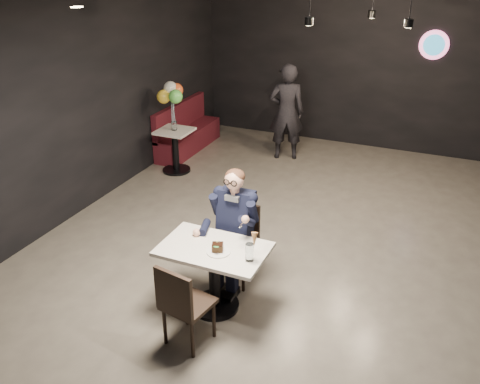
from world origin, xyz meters
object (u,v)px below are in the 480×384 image
at_px(chair_far, 236,246).
at_px(booth_bench, 188,127).
at_px(sundae_glass, 249,252).
at_px(side_table, 176,152).
at_px(main_table, 214,278).
at_px(chair_near, 188,302).
at_px(seated_man, 235,226).
at_px(balloon_vase, 174,126).
at_px(passerby, 286,112).

height_order(chair_far, booth_bench, chair_far).
distance_m(sundae_glass, side_table, 4.16).
xyz_separation_m(main_table, side_table, (-2.25, 3.08, -0.03)).
bearing_deg(booth_bench, sundae_glass, -54.40).
distance_m(chair_near, seated_man, 1.14).
height_order(seated_man, booth_bench, seated_man).
bearing_deg(main_table, side_table, 126.12).
relative_size(chair_near, seated_man, 0.64).
xyz_separation_m(chair_near, balloon_vase, (-2.25, 3.64, 0.36)).
bearing_deg(seated_man, side_table, 131.62).
distance_m(chair_far, sundae_glass, 0.85).
distance_m(main_table, seated_man, 0.65).
distance_m(main_table, chair_near, 0.57).
relative_size(chair_near, balloon_vase, 6.30).
xyz_separation_m(chair_near, side_table, (-2.25, 3.64, -0.11)).
relative_size(sundae_glass, side_table, 0.27).
bearing_deg(seated_man, passerby, 100.59).
bearing_deg(chair_near, booth_bench, 128.84).
xyz_separation_m(chair_near, sundae_glass, (0.43, 0.49, 0.38)).
distance_m(balloon_vase, passerby, 2.04).
bearing_deg(booth_bench, chair_near, -61.24).
xyz_separation_m(main_table, booth_bench, (-2.55, 4.08, 0.08)).
relative_size(seated_man, booth_bench, 0.80).
relative_size(sundae_glass, passerby, 0.11).
xyz_separation_m(seated_man, sundae_glass, (0.43, -0.62, 0.12)).
xyz_separation_m(chair_far, passerby, (-0.73, 3.89, 0.40)).
bearing_deg(booth_bench, main_table, -58.02).
bearing_deg(seated_man, balloon_vase, 131.62).
bearing_deg(side_table, chair_far, -48.38).
bearing_deg(chair_far, seated_man, 0.00).
distance_m(side_table, balloon_vase, 0.48).
xyz_separation_m(main_table, balloon_vase, (-2.25, 3.08, 0.45)).
bearing_deg(passerby, sundae_glass, 83.14).
bearing_deg(passerby, chair_near, 77.08).
relative_size(balloon_vase, passerby, 0.08).
relative_size(seated_man, sundae_glass, 7.76).
height_order(chair_far, seated_man, seated_man).
distance_m(sundae_glass, booth_bench, 5.12).
height_order(chair_near, balloon_vase, chair_near).
bearing_deg(chair_far, passerby, 100.59).
relative_size(main_table, balloon_vase, 7.53).
bearing_deg(chair_near, chair_far, 100.08).
bearing_deg(main_table, balloon_vase, 126.12).
xyz_separation_m(seated_man, booth_bench, (-2.55, 3.53, -0.27)).
distance_m(booth_bench, side_table, 1.05).
bearing_deg(sundae_glass, booth_bench, 125.60).
bearing_deg(main_table, booth_bench, 121.98).
height_order(main_table, balloon_vase, balloon_vase).
bearing_deg(booth_bench, balloon_vase, -73.30).
distance_m(main_table, balloon_vase, 3.84).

